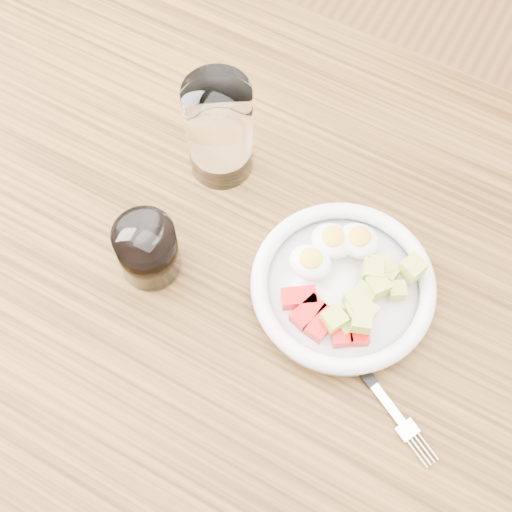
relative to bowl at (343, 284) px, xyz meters
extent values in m
plane|color=brown|center=(-0.11, -0.03, -0.79)|extent=(4.00, 4.00, 0.00)
cube|color=brown|center=(-0.76, 0.32, -0.43)|extent=(0.07, 0.07, 0.73)
cube|color=brown|center=(-0.11, -0.03, -0.04)|extent=(1.50, 0.90, 0.04)
cylinder|color=white|center=(0.00, 0.00, -0.02)|extent=(0.23, 0.23, 0.01)
torus|color=white|center=(0.00, 0.00, 0.00)|extent=(0.24, 0.24, 0.02)
cube|color=red|center=(-0.04, -0.05, 0.00)|extent=(0.05, 0.04, 0.02)
cube|color=red|center=(-0.02, -0.06, 0.00)|extent=(0.04, 0.05, 0.02)
cube|color=red|center=(0.00, -0.06, 0.00)|extent=(0.03, 0.05, 0.02)
cube|color=red|center=(0.02, -0.06, 0.00)|extent=(0.05, 0.05, 0.02)
cube|color=red|center=(0.04, -0.05, 0.00)|extent=(0.04, 0.05, 0.02)
ellipsoid|color=white|center=(-0.04, 0.04, 0.01)|extent=(0.06, 0.05, 0.03)
ellipsoid|color=yellow|center=(-0.04, 0.04, 0.03)|extent=(0.03, 0.03, 0.01)
ellipsoid|color=white|center=(-0.01, 0.06, 0.01)|extent=(0.06, 0.05, 0.03)
ellipsoid|color=yellow|center=(-0.01, 0.06, 0.03)|extent=(0.03, 0.03, 0.01)
ellipsoid|color=white|center=(-0.05, 0.00, 0.01)|extent=(0.06, 0.05, 0.03)
ellipsoid|color=yellow|center=(-0.05, 0.00, 0.03)|extent=(0.03, 0.03, 0.01)
cube|color=#B7C14A|center=(0.04, 0.01, 0.02)|extent=(0.03, 0.03, 0.02)
cube|color=#B7C14A|center=(0.04, -0.03, 0.02)|extent=(0.02, 0.02, 0.02)
cube|color=#B7C14A|center=(0.03, 0.03, 0.02)|extent=(0.03, 0.03, 0.02)
cube|color=#B7C14A|center=(0.03, -0.02, 0.01)|extent=(0.03, 0.03, 0.03)
cube|color=#B7C14A|center=(0.01, -0.05, 0.01)|extent=(0.03, 0.03, 0.03)
cube|color=#B7C14A|center=(0.01, -0.05, 0.01)|extent=(0.03, 0.03, 0.02)
cube|color=#B7C14A|center=(0.04, -0.04, 0.02)|extent=(0.03, 0.03, 0.02)
cube|color=#B7C14A|center=(0.03, -0.01, 0.01)|extent=(0.03, 0.03, 0.03)
cube|color=#B7C14A|center=(0.03, 0.04, 0.01)|extent=(0.02, 0.02, 0.02)
cube|color=#B7C14A|center=(0.03, -0.02, 0.01)|extent=(0.03, 0.03, 0.02)
cube|color=#B7C14A|center=(0.03, 0.04, 0.01)|extent=(0.04, 0.04, 0.03)
cube|color=#B7C14A|center=(0.03, -0.05, 0.00)|extent=(0.03, 0.03, 0.02)
cube|color=#B7C14A|center=(0.07, 0.05, 0.03)|extent=(0.03, 0.03, 0.03)
cube|color=#B7C14A|center=(0.06, 0.02, 0.01)|extent=(0.03, 0.03, 0.02)
cube|color=#B7C14A|center=(0.03, -0.03, 0.01)|extent=(0.03, 0.03, 0.02)
cube|color=#B7C14A|center=(0.03, -0.02, 0.01)|extent=(0.04, 0.04, 0.03)
cube|color=#B7C14A|center=(0.05, 0.04, 0.01)|extent=(0.03, 0.03, 0.02)
cube|color=black|center=(0.04, -0.07, -0.02)|extent=(0.10, 0.06, 0.01)
cube|color=silver|center=(0.12, -0.11, -0.02)|extent=(0.06, 0.04, 0.00)
cube|color=silver|center=(0.15, -0.13, -0.02)|extent=(0.03, 0.03, 0.00)
cylinder|color=silver|center=(0.17, -0.15, -0.02)|extent=(0.03, 0.02, 0.00)
cylinder|color=silver|center=(0.17, -0.14, -0.02)|extent=(0.03, 0.02, 0.00)
cylinder|color=silver|center=(0.18, -0.14, -0.02)|extent=(0.03, 0.02, 0.00)
cylinder|color=silver|center=(0.18, -0.13, -0.02)|extent=(0.03, 0.02, 0.00)
cylinder|color=white|center=(-0.24, 0.09, 0.06)|extent=(0.09, 0.09, 0.16)
cylinder|color=white|center=(-0.24, -0.09, 0.02)|extent=(0.08, 0.08, 0.09)
cylinder|color=black|center=(-0.24, -0.09, 0.02)|extent=(0.07, 0.07, 0.08)
camera|label=1|loc=(0.08, -0.37, 0.84)|focal=50.00mm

